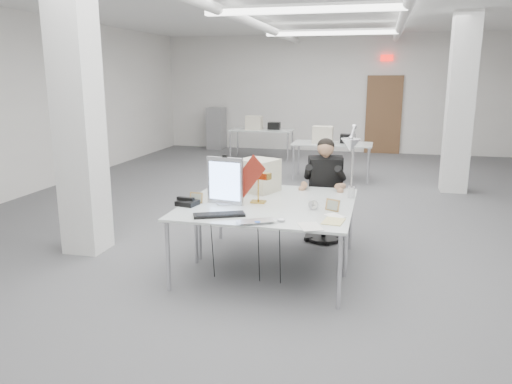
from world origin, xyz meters
TOP-DOWN VIEW (x-y plane):
  - room_shell at (0.04, 0.13)m, footprint 10.04×14.04m
  - desk_main at (0.00, -2.50)m, footprint 1.80×0.90m
  - desk_second at (0.00, -1.60)m, footprint 1.80×0.90m
  - bg_desk_a at (0.20, 3.00)m, footprint 1.60×0.80m
  - bg_desk_b at (-1.80, 5.20)m, footprint 1.60×0.80m
  - filing_cabinet at (-3.50, 6.65)m, footprint 0.45×0.55m
  - office_chair at (0.48, -0.92)m, footprint 0.65×0.65m
  - seated_person at (0.48, -0.97)m, footprint 0.59×0.67m
  - monitor at (-0.45, -2.22)m, footprint 0.41×0.10m
  - pennant at (-0.19, -2.26)m, footprint 0.44×0.20m
  - keyboard at (-0.37, -2.69)m, footprint 0.53×0.36m
  - laptop at (0.07, -2.89)m, footprint 0.43×0.38m
  - mouse at (0.27, -2.74)m, footprint 0.09×0.07m
  - bankers_lamp at (-0.12, -2.08)m, footprint 0.30×0.21m
  - desk_phone at (-0.82, -2.37)m, footprint 0.24×0.22m
  - picture_frame_left at (-0.77, -2.25)m, footprint 0.15×0.05m
  - picture_frame_right at (0.70, -2.23)m, footprint 0.16×0.10m
  - desk_clock at (0.50, -2.22)m, footprint 0.11×0.06m
  - paper_stack_a at (0.56, -2.83)m, footprint 0.28×0.32m
  - paper_stack_b at (0.75, -2.62)m, footprint 0.22×0.28m
  - paper_stack_c at (0.74, -2.43)m, footprint 0.23×0.24m
  - beige_monitor at (-0.25, -1.55)m, footprint 0.52×0.51m
  - architect_lamp at (0.85, -1.84)m, footprint 0.28×0.67m

SIDE VIEW (x-z plane):
  - office_chair at x=0.48m, z-range 0.00..1.08m
  - filing_cabinet at x=-3.50m, z-range 0.00..1.20m
  - desk_main at x=0.00m, z-range 0.73..0.75m
  - desk_second at x=0.00m, z-range 0.73..0.75m
  - bg_desk_a at x=0.20m, z-range 0.73..0.75m
  - bg_desk_b at x=-1.80m, z-range 0.73..0.75m
  - paper_stack_a at x=0.56m, z-range 0.76..0.76m
  - paper_stack_c at x=0.74m, z-range 0.76..0.76m
  - paper_stack_b at x=0.75m, z-range 0.76..0.76m
  - keyboard at x=-0.37m, z-range 0.76..0.78m
  - laptop at x=0.07m, z-range 0.76..0.78m
  - mouse at x=0.27m, z-range 0.76..0.79m
  - desk_phone at x=-0.82m, z-range 0.76..0.81m
  - desk_clock at x=0.50m, z-range 0.75..0.86m
  - picture_frame_left at x=-0.77m, z-range 0.75..0.87m
  - picture_frame_right at x=0.70m, z-range 0.75..0.88m
  - seated_person at x=0.48m, z-range 0.47..1.33m
  - bankers_lamp at x=-0.12m, z-range 0.75..1.07m
  - beige_monitor at x=-0.25m, z-range 0.75..1.14m
  - monitor at x=-0.45m, z-range 0.76..1.26m
  - pennant at x=-0.19m, z-range 0.81..1.31m
  - architect_lamp at x=0.85m, z-range 0.76..1.59m
  - room_shell at x=0.04m, z-range 0.07..3.31m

